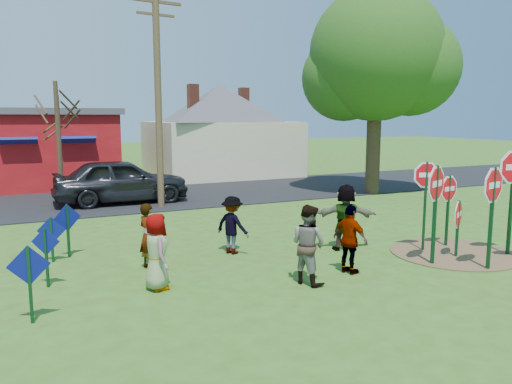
# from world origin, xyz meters

# --- Properties ---
(ground) EXTENTS (120.00, 120.00, 0.00)m
(ground) POSITION_xyz_m (0.00, 0.00, 0.00)
(ground) COLOR #375718
(ground) RESTS_ON ground
(road) EXTENTS (120.00, 7.50, 0.04)m
(road) POSITION_xyz_m (0.00, 11.50, 0.02)
(road) COLOR black
(road) RESTS_ON ground
(dirt_patch) EXTENTS (3.20, 3.20, 0.03)m
(dirt_patch) POSITION_xyz_m (4.50, -1.00, 0.01)
(dirt_patch) COLOR brown
(dirt_patch) RESTS_ON ground
(red_building) EXTENTS (9.40, 7.69, 3.90)m
(red_building) POSITION_xyz_m (-5.50, 17.99, 1.97)
(red_building) COLOR maroon
(red_building) RESTS_ON ground
(cream_house) EXTENTS (9.40, 9.40, 6.50)m
(cream_house) POSITION_xyz_m (5.50, 18.00, 2.92)
(cream_house) COLOR beige
(cream_house) RESTS_ON ground
(stop_sign_a) EXTENTS (1.10, 0.28, 2.54)m
(stop_sign_a) POSITION_xyz_m (4.12, -2.35, 1.75)
(stop_sign_a) COLOR #103D1F
(stop_sign_a) RESTS_ON ground
(stop_sign_b) EXTENTS (0.88, 0.33, 2.48)m
(stop_sign_b) POSITION_xyz_m (3.96, -0.46, 1.80)
(stop_sign_b) COLOR #103D1F
(stop_sign_b) RESTS_ON ground
(stop_sign_d) EXTENTS (0.95, 0.19, 2.07)m
(stop_sign_d) POSITION_xyz_m (4.86, -0.38, 1.46)
(stop_sign_d) COLOR #103D1F
(stop_sign_d) RESTS_ON ground
(stop_sign_e) EXTENTS (0.85, 0.50, 1.59)m
(stop_sign_e) POSITION_xyz_m (4.27, -1.28, 1.02)
(stop_sign_e) COLOR #103D1F
(stop_sign_e) RESTS_ON ground
(stop_sign_g) EXTENTS (1.09, 0.45, 2.54)m
(stop_sign_g) POSITION_xyz_m (3.27, -1.48, 1.74)
(stop_sign_g) COLOR #103D1F
(stop_sign_g) RESTS_ON ground
(blue_diamond_a) EXTENTS (0.70, 0.07, 1.37)m
(blue_diamond_a) POSITION_xyz_m (-5.47, -1.11, 0.85)
(blue_diamond_a) COLOR #103D1F
(blue_diamond_a) RESTS_ON ground
(blue_diamond_b) EXTENTS (0.53, 0.29, 1.27)m
(blue_diamond_b) POSITION_xyz_m (-5.12, 0.74, 0.79)
(blue_diamond_b) COLOR #103D1F
(blue_diamond_b) RESTS_ON ground
(blue_diamond_c) EXTENTS (0.65, 0.20, 1.12)m
(blue_diamond_c) POSITION_xyz_m (-4.91, 2.63, 0.68)
(blue_diamond_c) COLOR #103D1F
(blue_diamond_c) RESTS_ON ground
(blue_diamond_d) EXTENTS (0.67, 0.22, 1.35)m
(blue_diamond_d) POSITION_xyz_m (-4.51, 2.96, 0.84)
(blue_diamond_d) COLOR #103D1F
(blue_diamond_d) RESTS_ON ground
(person_a) EXTENTS (0.53, 0.78, 1.57)m
(person_a) POSITION_xyz_m (-3.10, -0.35, 0.79)
(person_a) COLOR #44468F
(person_a) RESTS_ON ground
(person_b) EXTENTS (0.52, 0.65, 1.54)m
(person_b) POSITION_xyz_m (-2.92, 1.12, 0.77)
(person_b) COLOR #2E8066
(person_b) RESTS_ON ground
(person_c) EXTENTS (0.89, 1.00, 1.69)m
(person_c) POSITION_xyz_m (-0.12, -1.35, 0.85)
(person_c) COLOR brown
(person_c) RESTS_ON ground
(person_d) EXTENTS (0.96, 1.11, 1.49)m
(person_d) POSITION_xyz_m (-0.66, 1.48, 0.75)
(person_d) COLOR #333237
(person_d) RESTS_ON ground
(person_e) EXTENTS (0.62, 0.99, 1.57)m
(person_e) POSITION_xyz_m (1.08, -1.20, 0.78)
(person_e) COLOR #4A2F5E
(person_e) RESTS_ON ground
(person_f) EXTENTS (1.69, 1.25, 1.77)m
(person_f) POSITION_xyz_m (2.16, 0.51, 0.88)
(person_f) COLOR #1F4F2B
(person_f) RESTS_ON ground
(suv) EXTENTS (5.31, 2.17, 1.81)m
(suv) POSITION_xyz_m (-1.82, 10.33, 0.94)
(suv) COLOR #2B2B30
(suv) RESTS_ON road
(utility_pole) EXTENTS (2.01, 0.38, 8.23)m
(utility_pole) POSITION_xyz_m (-0.62, 8.72, 4.33)
(utility_pole) COLOR #4C3823
(utility_pole) RESTS_ON ground
(leafy_tree) EXTENTS (6.47, 5.91, 9.20)m
(leafy_tree) POSITION_xyz_m (9.19, 8.06, 5.92)
(leafy_tree) COLOR #382819
(leafy_tree) RESTS_ON ground
(bare_tree_east) EXTENTS (1.80, 1.80, 4.95)m
(bare_tree_east) POSITION_xyz_m (-3.97, 12.26, 3.20)
(bare_tree_east) COLOR #382819
(bare_tree_east) RESTS_ON ground
(bare_tree_extra) EXTENTS (1.80, 1.80, 4.39)m
(bare_tree_extra) POSITION_xyz_m (-3.95, 12.26, 2.84)
(bare_tree_extra) COLOR #382819
(bare_tree_extra) RESTS_ON ground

